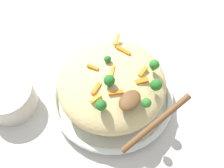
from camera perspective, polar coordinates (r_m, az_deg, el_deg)
ground_plane at (r=0.66m, az=-0.00°, el=-3.53°), size 2.40×2.40×0.00m
serving_bowl at (r=0.65m, az=-0.00°, el=-2.70°), size 0.32×0.32×0.04m
pasta_mound at (r=0.59m, az=-0.00°, el=0.07°), size 0.27×0.26×0.10m
carrot_piece_0 at (r=0.53m, az=0.87°, el=-1.98°), size 0.03×0.03×0.01m
carrot_piece_1 at (r=0.60m, az=2.65°, el=7.88°), size 0.01×0.04×0.01m
carrot_piece_2 at (r=0.52m, az=-3.82°, el=-3.42°), size 0.03×0.01×0.01m
carrot_piece_3 at (r=0.55m, az=-0.14°, el=2.81°), size 0.04×0.02×0.01m
carrot_piece_4 at (r=0.55m, az=7.04°, el=0.72°), size 0.03×0.02×0.01m
carrot_piece_5 at (r=0.62m, az=1.12°, el=10.39°), size 0.04×0.02×0.01m
carrot_piece_6 at (r=0.56m, az=-4.52°, el=3.92°), size 0.01×0.03×0.01m
carrot_piece_7 at (r=0.53m, az=-3.81°, el=-0.99°), size 0.03×0.01×0.01m
carrot_piece_8 at (r=0.56m, az=7.24°, el=2.90°), size 0.03×0.01×0.01m
broccoli_floret_0 at (r=0.50m, az=-2.61°, el=-4.98°), size 0.02×0.02×0.03m
broccoli_floret_1 at (r=0.56m, az=9.89°, el=4.49°), size 0.02×0.02×0.03m
broccoli_floret_2 at (r=0.57m, az=-1.05°, el=5.82°), size 0.02×0.02×0.02m
broccoli_floret_3 at (r=0.51m, az=8.07°, el=-4.43°), size 0.02×0.02×0.03m
broccoli_floret_4 at (r=0.52m, az=-0.64°, el=0.82°), size 0.02×0.02×0.03m
broccoli_floret_5 at (r=0.53m, az=10.29°, el=-0.25°), size 0.03×0.03×0.03m
serving_spoon at (r=0.49m, az=6.27°, el=-5.65°), size 0.16×0.12×0.07m
companion_bowl at (r=0.67m, az=-22.90°, el=-2.91°), size 0.13×0.13×0.07m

